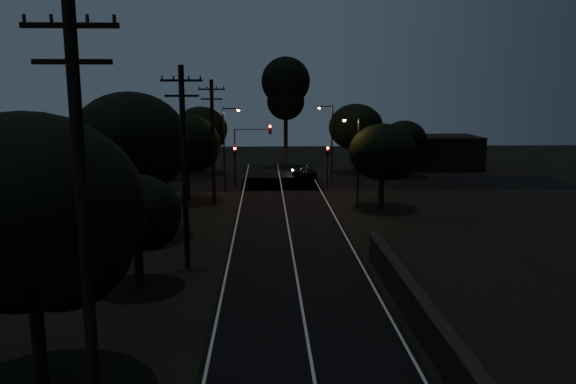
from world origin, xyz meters
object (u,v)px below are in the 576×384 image
utility_pole_near (84,238)px  streetlight_c (356,156)px  signal_right (327,159)px  tall_pine (286,88)px  car (305,172)px  signal_mast (252,144)px  streetlight_b (330,137)px  utility_pole_mid (184,164)px  signal_left (235,160)px  streetlight_a (226,143)px  utility_pole_far (213,140)px

utility_pole_near → streetlight_c: 34.17m
signal_right → utility_pole_near: bearing=-104.2°
tall_pine → car: tall_pine is taller
signal_mast → streetlight_b: streetlight_b is taller
streetlight_c → utility_pole_mid: bearing=-128.3°
utility_pole_mid → signal_right: bearing=67.0°
signal_right → car: bearing=107.2°
utility_pole_mid → car: size_ratio=2.92×
signal_mast → streetlight_b: 9.15m
signal_left → car: size_ratio=1.09×
streetlight_a → utility_pole_mid: bearing=-91.7°
signal_right → streetlight_a: bearing=-168.7°
tall_pine → signal_right: tall_pine is taller
utility_pole_near → streetlight_b: (11.31, 46.00, -1.61)m
tall_pine → streetlight_b: size_ratio=1.70×
utility_pole_mid → signal_right: (10.60, 24.99, -2.90)m
signal_left → tall_pine: bearing=69.5°
streetlight_c → signal_mast: bearing=131.2°
signal_right → signal_left: bearing=180.0°
tall_pine → streetlight_c: bearing=-79.1°
utility_pole_near → streetlight_c: size_ratio=1.60×
utility_pole_mid → tall_pine: bearing=80.1°
signal_right → car: (-1.86, 6.01, -2.19)m
signal_left → signal_right: same height
signal_mast → car: 9.04m
utility_pole_near → tall_pine: bearing=83.0°
car → streetlight_b: bearing=118.5°
car → utility_pole_far: bearing=34.4°
streetlight_c → car: (-3.09, 16.00, -3.71)m
streetlight_b → utility_pole_near: bearing=-103.8°
signal_mast → streetlight_b: (8.22, 4.01, 0.30)m
streetlight_a → streetlight_c: streetlight_a is taller
streetlight_a → car: streetlight_a is taller
utility_pole_near → utility_pole_far: size_ratio=1.14×
streetlight_c → signal_right: bearing=97.0°
signal_right → streetlight_c: bearing=-83.0°
utility_pole_far → signal_mast: size_ratio=1.68×
utility_pole_far → signal_left: bearing=80.1°
utility_pole_mid → streetlight_b: utility_pole_mid is taller
streetlight_a → signal_mast: bearing=39.8°
utility_pole_far → signal_mast: (3.09, 7.99, -1.15)m
signal_mast → streetlight_a: size_ratio=0.78×
utility_pole_far → tall_pine: (7.00, 23.00, 4.32)m
streetlight_c → tall_pine: bearing=100.9°
signal_right → streetlight_b: bearing=80.0°
streetlight_b → signal_left: bearing=-158.0°
signal_left → signal_mast: 2.26m
utility_pole_far → streetlight_c: 12.05m
utility_pole_far → streetlight_c: size_ratio=1.40×
utility_pole_far → streetlight_a: size_ratio=1.31×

